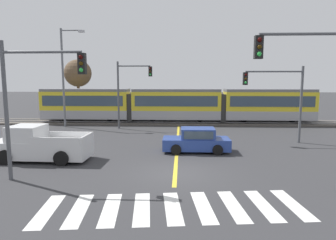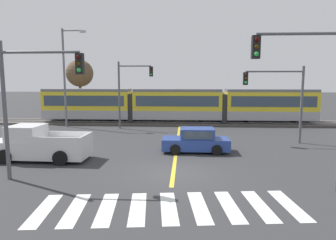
{
  "view_description": "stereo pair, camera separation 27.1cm",
  "coord_description": "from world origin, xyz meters",
  "px_view_note": "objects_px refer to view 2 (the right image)",
  "views": [
    {
      "loc": [
        0.3,
        -14.19,
        4.52
      ],
      "look_at": [
        -0.71,
        7.63,
        1.6
      ],
      "focal_mm": 32.0,
      "sensor_mm": 36.0,
      "label": 1
    },
    {
      "loc": [
        0.57,
        -14.17,
        4.52
      ],
      "look_at": [
        -0.71,
        7.63,
        1.6
      ],
      "focal_mm": 32.0,
      "sensor_mm": 36.0,
      "label": 2
    }
  ],
  "objects_px": {
    "light_rail_tram": "(177,104)",
    "bare_tree_far_west": "(80,74)",
    "traffic_light_mid_right": "(280,92)",
    "traffic_light_near_right": "(314,82)",
    "sedan_crossing": "(196,141)",
    "traffic_light_near_left": "(30,90)",
    "pickup_truck": "(39,145)",
    "traffic_light_far_left": "(130,85)",
    "street_lamp_west": "(66,72)"
  },
  "relations": [
    {
      "from": "pickup_truck",
      "to": "traffic_light_mid_right",
      "type": "height_order",
      "value": "traffic_light_mid_right"
    },
    {
      "from": "traffic_light_mid_right",
      "to": "traffic_light_near_right",
      "type": "xyz_separation_m",
      "value": [
        -1.66,
        -9.54,
        0.72
      ]
    },
    {
      "from": "light_rail_tram",
      "to": "traffic_light_near_right",
      "type": "relative_size",
      "value": 4.14
    },
    {
      "from": "pickup_truck",
      "to": "traffic_light_mid_right",
      "type": "distance_m",
      "value": 16.29
    },
    {
      "from": "pickup_truck",
      "to": "traffic_light_near_right",
      "type": "height_order",
      "value": "traffic_light_near_right"
    },
    {
      "from": "light_rail_tram",
      "to": "traffic_light_near_right",
      "type": "bearing_deg",
      "value": -72.61
    },
    {
      "from": "sedan_crossing",
      "to": "traffic_light_mid_right",
      "type": "bearing_deg",
      "value": 27.04
    },
    {
      "from": "light_rail_tram",
      "to": "traffic_light_near_right",
      "type": "height_order",
      "value": "traffic_light_near_right"
    },
    {
      "from": "traffic_light_far_left",
      "to": "traffic_light_near_right",
      "type": "distance_m",
      "value": 18.36
    },
    {
      "from": "bare_tree_far_west",
      "to": "traffic_light_near_left",
      "type": "bearing_deg",
      "value": -75.47
    },
    {
      "from": "traffic_light_far_left",
      "to": "street_lamp_west",
      "type": "bearing_deg",
      "value": 172.47
    },
    {
      "from": "traffic_light_mid_right",
      "to": "street_lamp_west",
      "type": "relative_size",
      "value": 0.59
    },
    {
      "from": "traffic_light_far_left",
      "to": "traffic_light_mid_right",
      "type": "xyz_separation_m",
      "value": [
        11.83,
        -5.74,
        -0.36
      ]
    },
    {
      "from": "sedan_crossing",
      "to": "traffic_light_near_left",
      "type": "height_order",
      "value": "traffic_light_near_left"
    },
    {
      "from": "traffic_light_near_left",
      "to": "bare_tree_far_west",
      "type": "bearing_deg",
      "value": 104.53
    },
    {
      "from": "traffic_light_near_left",
      "to": "traffic_light_near_right",
      "type": "bearing_deg",
      "value": -3.02
    },
    {
      "from": "street_lamp_west",
      "to": "sedan_crossing",
      "type": "bearing_deg",
      "value": -38.65
    },
    {
      "from": "traffic_light_near_right",
      "to": "sedan_crossing",
      "type": "bearing_deg",
      "value": 124.3
    },
    {
      "from": "pickup_truck",
      "to": "traffic_light_far_left",
      "type": "height_order",
      "value": "traffic_light_far_left"
    },
    {
      "from": "sedan_crossing",
      "to": "traffic_light_near_left",
      "type": "xyz_separation_m",
      "value": [
        -7.49,
        -5.82,
        3.37
      ]
    },
    {
      "from": "pickup_truck",
      "to": "sedan_crossing",
      "type": "bearing_deg",
      "value": 15.35
    },
    {
      "from": "pickup_truck",
      "to": "bare_tree_far_west",
      "type": "xyz_separation_m",
      "value": [
        -4.45,
        19.53,
        4.45
      ]
    },
    {
      "from": "light_rail_tram",
      "to": "bare_tree_far_west",
      "type": "xyz_separation_m",
      "value": [
        -11.9,
        4.6,
        3.25
      ]
    },
    {
      "from": "pickup_truck",
      "to": "street_lamp_west",
      "type": "xyz_separation_m",
      "value": [
        -3.11,
        12.13,
        4.43
      ]
    },
    {
      "from": "light_rail_tram",
      "to": "traffic_light_near_left",
      "type": "relative_size",
      "value": 4.5
    },
    {
      "from": "light_rail_tram",
      "to": "pickup_truck",
      "type": "xyz_separation_m",
      "value": [
        -7.45,
        -14.93,
        -1.2
      ]
    },
    {
      "from": "traffic_light_far_left",
      "to": "traffic_light_near_left",
      "type": "distance_m",
      "value": 14.75
    },
    {
      "from": "light_rail_tram",
      "to": "traffic_light_far_left",
      "type": "distance_m",
      "value": 5.95
    },
    {
      "from": "sedan_crossing",
      "to": "traffic_light_mid_right",
      "type": "height_order",
      "value": "traffic_light_mid_right"
    },
    {
      "from": "pickup_truck",
      "to": "traffic_light_near_left",
      "type": "xyz_separation_m",
      "value": [
        1.48,
        -3.36,
        3.23
      ]
    },
    {
      "from": "light_rail_tram",
      "to": "traffic_light_far_left",
      "type": "height_order",
      "value": "traffic_light_far_left"
    },
    {
      "from": "street_lamp_west",
      "to": "traffic_light_far_left",
      "type": "bearing_deg",
      "value": -7.53
    },
    {
      "from": "light_rail_tram",
      "to": "traffic_light_mid_right",
      "type": "bearing_deg",
      "value": -51.03
    },
    {
      "from": "traffic_light_far_left",
      "to": "traffic_light_near_right",
      "type": "bearing_deg",
      "value": -56.35
    },
    {
      "from": "pickup_truck",
      "to": "bare_tree_far_west",
      "type": "relative_size",
      "value": 0.78
    },
    {
      "from": "street_lamp_west",
      "to": "traffic_light_mid_right",
      "type": "bearing_deg",
      "value": -19.91
    },
    {
      "from": "traffic_light_far_left",
      "to": "bare_tree_far_west",
      "type": "distance_m",
      "value": 11.31
    },
    {
      "from": "street_lamp_west",
      "to": "traffic_light_near_right",
      "type": "bearing_deg",
      "value": -44.35
    },
    {
      "from": "light_rail_tram",
      "to": "street_lamp_west",
      "type": "distance_m",
      "value": 11.39
    },
    {
      "from": "sedan_crossing",
      "to": "pickup_truck",
      "type": "distance_m",
      "value": 9.31
    },
    {
      "from": "traffic_light_near_right",
      "to": "bare_tree_far_west",
      "type": "bearing_deg",
      "value": 127.16
    },
    {
      "from": "traffic_light_mid_right",
      "to": "traffic_light_far_left",
      "type": "bearing_deg",
      "value": 154.13
    },
    {
      "from": "pickup_truck",
      "to": "street_lamp_west",
      "type": "distance_m",
      "value": 13.28
    },
    {
      "from": "traffic_light_far_left",
      "to": "traffic_light_near_right",
      "type": "height_order",
      "value": "traffic_light_near_right"
    },
    {
      "from": "sedan_crossing",
      "to": "pickup_truck",
      "type": "bearing_deg",
      "value": -164.65
    },
    {
      "from": "light_rail_tram",
      "to": "pickup_truck",
      "type": "relative_size",
      "value": 5.14
    },
    {
      "from": "sedan_crossing",
      "to": "bare_tree_far_west",
      "type": "height_order",
      "value": "bare_tree_far_west"
    },
    {
      "from": "sedan_crossing",
      "to": "bare_tree_far_west",
      "type": "distance_m",
      "value": 22.19
    },
    {
      "from": "pickup_truck",
      "to": "traffic_light_mid_right",
      "type": "xyz_separation_m",
      "value": [
        15.04,
        5.56,
        2.87
      ]
    },
    {
      "from": "sedan_crossing",
      "to": "traffic_light_near_right",
      "type": "bearing_deg",
      "value": -55.7
    }
  ]
}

